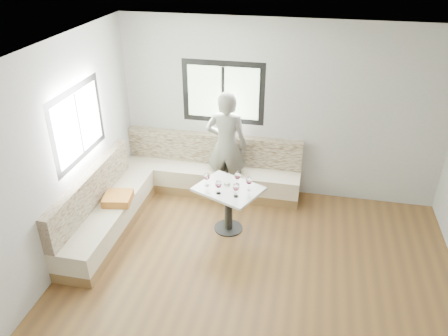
% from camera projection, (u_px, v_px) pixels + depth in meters
% --- Properties ---
extents(room, '(5.01, 5.01, 2.81)m').
position_uv_depth(room, '(251.00, 193.00, 4.65)').
color(room, brown).
rests_on(room, ground).
extents(banquette, '(2.90, 2.80, 0.95)m').
position_uv_depth(banquette, '(168.00, 189.00, 6.77)').
color(banquette, olive).
rests_on(banquette, ground).
extents(table, '(1.05, 0.95, 0.70)m').
position_uv_depth(table, '(228.00, 198.00, 6.17)').
color(table, black).
rests_on(table, ground).
extents(person, '(0.67, 0.46, 1.79)m').
position_uv_depth(person, '(227.00, 146.00, 6.82)').
color(person, slate).
rests_on(person, ground).
extents(olive_ramekin, '(0.09, 0.09, 0.04)m').
position_uv_depth(olive_ramekin, '(227.00, 183.00, 6.17)').
color(olive_ramekin, white).
rests_on(olive_ramekin, table).
extents(wine_glass_a, '(0.09, 0.09, 0.20)m').
position_uv_depth(wine_glass_a, '(207.00, 177.00, 6.08)').
color(wine_glass_a, white).
rests_on(wine_glass_a, table).
extents(wine_glass_b, '(0.09, 0.09, 0.20)m').
position_uv_depth(wine_glass_b, '(218.00, 185.00, 5.90)').
color(wine_glass_b, white).
rests_on(wine_glass_b, table).
extents(wine_glass_c, '(0.09, 0.09, 0.20)m').
position_uv_depth(wine_glass_c, '(236.00, 188.00, 5.83)').
color(wine_glass_c, white).
rests_on(wine_glass_c, table).
extents(wine_glass_d, '(0.09, 0.09, 0.20)m').
position_uv_depth(wine_glass_d, '(237.00, 176.00, 6.10)').
color(wine_glass_d, white).
rests_on(wine_glass_d, table).
extents(wine_glass_e, '(0.09, 0.09, 0.20)m').
position_uv_depth(wine_glass_e, '(249.00, 181.00, 5.98)').
color(wine_glass_e, white).
rests_on(wine_glass_e, table).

